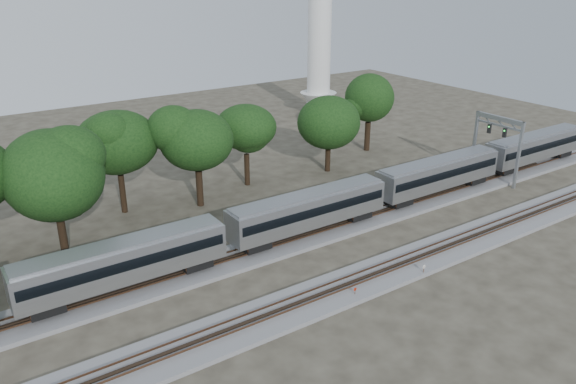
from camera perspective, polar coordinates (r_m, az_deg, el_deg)
name	(u,v)px	position (r m, az deg, el deg)	size (l,w,h in m)	color
ground	(302,276)	(51.68, 1.45, -8.50)	(160.00, 160.00, 0.00)	#383328
track_far	(267,248)	(55.94, -2.14, -5.74)	(160.00, 5.00, 0.73)	slate
track_near	(329,293)	(48.86, 4.23, -10.24)	(160.00, 5.00, 0.73)	slate
train	(310,208)	(57.25, 2.22, -1.66)	(92.93, 3.21, 4.73)	#B2B5B9
switch_stand_red	(355,291)	(48.52, 6.82, -10.00)	(0.32, 0.06, 1.00)	#512D19
switch_stand_white	(424,269)	(52.70, 13.63, -7.61)	(0.37, 0.07, 1.15)	#512D19
switch_lever	(384,284)	(50.90, 9.76, -9.17)	(0.50, 0.30, 0.30)	#512D19
signal_gantry	(498,134)	(76.72, 20.53, 5.50)	(0.60, 7.10, 8.64)	gray
tree_2	(53,175)	(55.72, -22.79, 1.60)	(8.59, 8.59, 12.11)	black
tree_3	(117,143)	(64.38, -17.00, 4.83)	(8.45, 8.45, 11.91)	black
tree_4	(197,140)	(64.35, -9.27, 5.21)	(8.12, 8.12, 11.45)	black
tree_5	(246,127)	(70.33, -4.31, 6.58)	(7.78, 7.78, 10.97)	black
tree_6	(329,123)	(75.60, 4.16, 7.05)	(6.97, 6.97, 9.83)	black
tree_7	(369,98)	(85.17, 8.27, 9.44)	(8.25, 8.25, 11.63)	black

